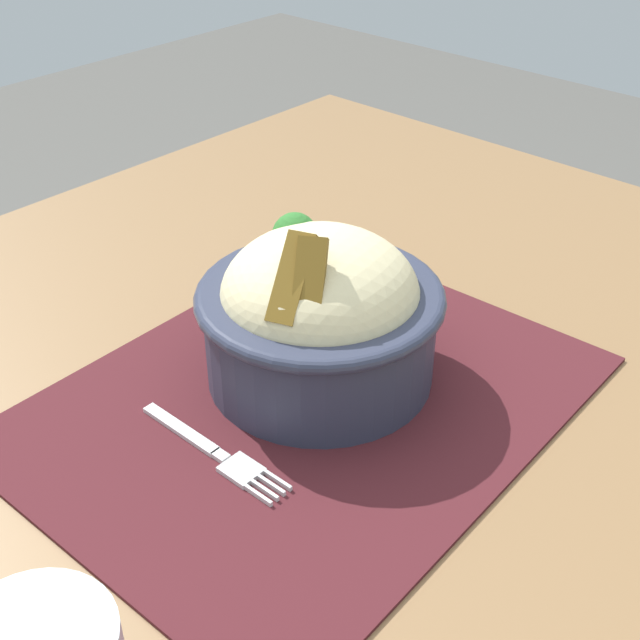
% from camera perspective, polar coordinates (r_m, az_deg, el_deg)
% --- Properties ---
extents(table, '(1.05, 0.89, 0.75)m').
position_cam_1_polar(table, '(0.68, -0.83, -10.13)').
color(table, olive).
rests_on(table, ground_plane).
extents(placemat, '(0.41, 0.33, 0.00)m').
position_cam_1_polar(placemat, '(0.63, -1.39, -5.52)').
color(placemat, '#47191E').
rests_on(placemat, table).
extents(bowl, '(0.20, 0.20, 0.14)m').
position_cam_1_polar(bowl, '(0.62, -0.02, 0.48)').
color(bowl, '#2D3347').
rests_on(bowl, placemat).
extents(fork, '(0.02, 0.14, 0.00)m').
position_cam_1_polar(fork, '(0.59, -6.91, -8.93)').
color(fork, silver).
rests_on(fork, placemat).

